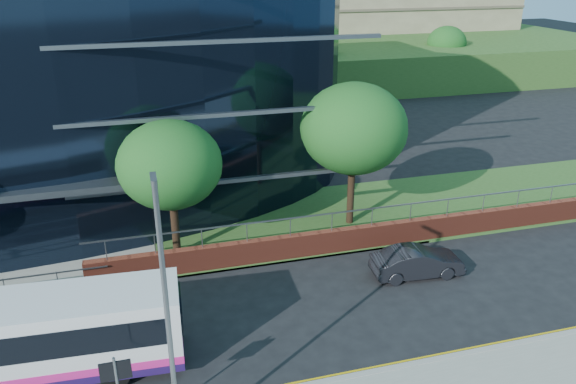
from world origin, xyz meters
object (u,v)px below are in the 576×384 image
object	(u,v)px
tree_far_c	(170,165)
street_sign	(117,381)
tree_far_d	(354,129)
parked_car	(417,262)
tree_dist_e	(316,48)
city_bus	(18,340)
streetlight_east	(167,315)
tree_dist_f	(447,43)

from	to	relation	value
tree_far_c	street_sign	bearing A→B (deg)	-103.29
street_sign	tree_far_d	bearing A→B (deg)	45.22
street_sign	parked_car	bearing A→B (deg)	25.73
tree_far_c	tree_dist_e	distance (m)	35.36
tree_far_d	city_bus	distance (m)	17.08
tree_dist_e	parked_car	world-z (taller)	tree_dist_e
street_sign	tree_dist_e	distance (m)	45.99
street_sign	city_bus	bearing A→B (deg)	131.09
street_sign	streetlight_east	size ratio (longest dim) A/B	0.35
streetlight_east	city_bus	xyz separation A→B (m)	(-4.66, 4.21, -2.91)
city_bus	parked_car	xyz separation A→B (m)	(15.59, 2.37, -0.87)
street_sign	city_bus	xyz separation A→B (m)	(-3.16, 3.62, -0.62)
tree_far_c	parked_car	xyz separation A→B (m)	(9.93, -4.60, -3.88)
tree_far_d	parked_car	world-z (taller)	tree_far_d
tree_dist_e	tree_dist_f	distance (m)	16.13
street_sign	tree_dist_e	world-z (taller)	tree_dist_e
city_bus	parked_car	distance (m)	15.79
parked_car	tree_dist_e	bearing A→B (deg)	-7.06
tree_far_d	city_bus	size ratio (longest dim) A/B	0.69
tree_dist_e	streetlight_east	distance (m)	45.85
tree_far_c	parked_car	distance (m)	11.61
streetlight_east	tree_far_d	bearing A→B (deg)	50.60
city_bus	parked_car	size ratio (longest dim) A/B	2.69
tree_dist_f	streetlight_east	xyz separation A→B (m)	(-34.00, -44.17, 0.23)
tree_far_c	tree_dist_e	world-z (taller)	same
tree_dist_f	streetlight_east	bearing A→B (deg)	-127.58
city_bus	parked_car	world-z (taller)	city_bus
tree_far_d	parked_car	bearing A→B (deg)	-80.57
tree_far_c	tree_far_d	bearing A→B (deg)	6.34
tree_dist_e	city_bus	xyz separation A→B (m)	(-22.66, -37.97, -3.01)
tree_far_c	city_bus	size ratio (longest dim) A/B	0.60
tree_dist_e	city_bus	distance (m)	44.32
tree_far_d	tree_dist_e	distance (m)	31.06
tree_far_c	tree_far_d	world-z (taller)	tree_far_d
tree_dist_f	parked_car	bearing A→B (deg)	-121.53
tree_dist_f	city_bus	bearing A→B (deg)	-134.04
tree_far_c	tree_dist_f	bearing A→B (deg)	45.00
tree_far_c	parked_car	world-z (taller)	tree_far_c
streetlight_east	parked_car	bearing A→B (deg)	31.04
street_sign	tree_far_c	distance (m)	11.14
tree_far_d	tree_dist_f	bearing A→B (deg)	53.13
street_sign	tree_dist_f	distance (m)	56.25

